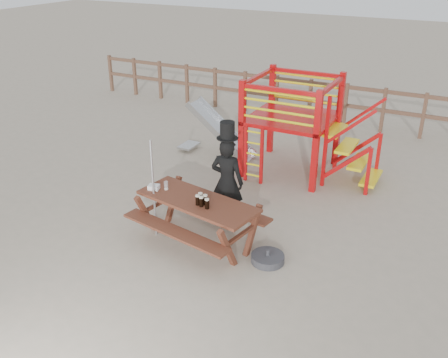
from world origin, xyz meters
The scene contains 10 objects.
ground centered at (0.00, 0.00, 0.00)m, with size 60.00×60.00×0.00m, color tan.
back_fence centered at (0.00, 7.00, 0.74)m, with size 15.09×0.09×1.20m.
playground_fort centered at (0.12, 3.58, 1.07)m, with size 4.71×1.84×2.10m.
picnic_table centered at (-0.10, 0.10, 0.50)m, with size 2.27×1.75×0.79m.
man_with_hat centered at (0.04, 0.88, 0.85)m, with size 0.62×0.44×1.91m.
metal_pole centered at (-0.86, -0.05, 0.87)m, with size 0.04×0.04×1.74m, color #B2B2B7.
parasol_base centered at (1.17, 0.08, 0.06)m, with size 0.53×0.53×0.22m.
paper_bag centered at (-0.95, 0.09, 0.83)m, with size 0.18×0.14×0.08m, color white.
stout_pints centered at (0.06, -0.03, 0.88)m, with size 0.26×0.20×0.17m.
empty_glasses centered at (-0.76, 0.18, 0.86)m, with size 0.07×0.07×0.15m.
Camera 1 is at (3.58, -6.06, 4.56)m, focal length 40.00 mm.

